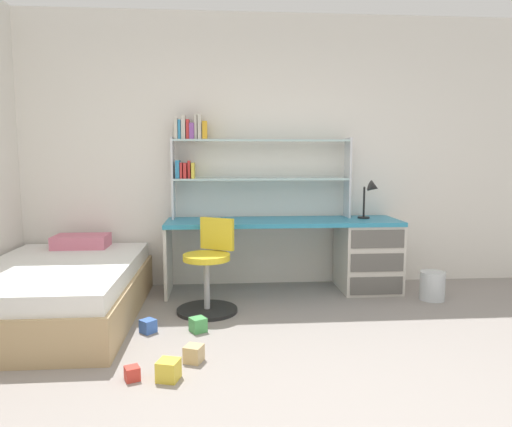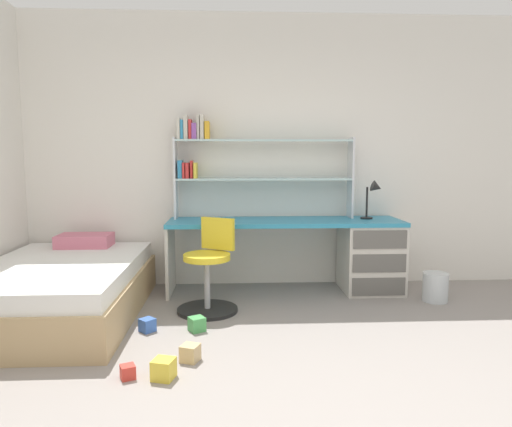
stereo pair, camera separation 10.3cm
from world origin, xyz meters
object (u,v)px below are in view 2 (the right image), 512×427
(desk_lamp, at_px, (374,193))
(swivel_chair, at_px, (209,275))
(toy_block_red_3, at_px, (128,372))
(toy_block_green_0, at_px, (197,324))
(toy_block_yellow_2, at_px, (164,369))
(bookshelf_hutch, at_px, (238,157))
(desk, at_px, (347,250))
(toy_block_blue_1, at_px, (147,325))
(bed_platform, at_px, (60,289))
(toy_block_natural_4, at_px, (190,353))
(waste_bin, at_px, (435,287))

(desk_lamp, height_order, swivel_chair, desk_lamp)
(toy_block_red_3, bearing_deg, toy_block_green_0, 64.89)
(toy_block_yellow_2, bearing_deg, desk_lamp, 45.40)
(bookshelf_hutch, xyz_separation_m, desk_lamp, (1.34, -0.16, -0.36))
(desk, xyz_separation_m, toy_block_red_3, (-1.76, -1.80, -0.36))
(toy_block_green_0, bearing_deg, toy_block_red_3, -115.11)
(toy_block_green_0, height_order, toy_block_blue_1, toy_block_green_0)
(bookshelf_hutch, relative_size, toy_block_yellow_2, 14.59)
(swivel_chair, relative_size, bed_platform, 0.41)
(desk_lamp, relative_size, toy_block_green_0, 3.54)
(desk, distance_m, bookshelf_hutch, 1.42)
(bookshelf_hutch, distance_m, bed_platform, 2.02)
(toy_block_yellow_2, relative_size, toy_block_red_3, 1.48)
(bed_platform, bearing_deg, desk, 14.18)
(swivel_chair, relative_size, toy_block_natural_4, 7.30)
(bookshelf_hutch, height_order, toy_block_natural_4, bookshelf_hutch)
(toy_block_natural_4, bearing_deg, toy_block_blue_1, 124.30)
(bookshelf_hutch, relative_size, waste_bin, 6.69)
(bookshelf_hutch, distance_m, swivel_chair, 1.28)
(swivel_chair, relative_size, toy_block_green_0, 7.33)
(swivel_chair, bearing_deg, desk, 22.68)
(bookshelf_hutch, bearing_deg, desk, -9.54)
(desk_lamp, xyz_separation_m, toy_block_natural_4, (-1.67, -1.60, -0.91))
(desk, bearing_deg, toy_block_natural_4, -131.80)
(desk, distance_m, waste_bin, 0.88)
(desk, xyz_separation_m, toy_block_natural_4, (-1.41, -1.57, -0.35))
(desk, xyz_separation_m, desk_lamp, (0.27, 0.02, 0.56))
(swivel_chair, bearing_deg, bed_platform, -175.81)
(desk_lamp, xyz_separation_m, toy_block_blue_1, (-2.05, -1.05, -0.92))
(waste_bin, height_order, toy_block_blue_1, waste_bin)
(desk_lamp, bearing_deg, desk, -175.35)
(bookshelf_hutch, bearing_deg, toy_block_green_0, -105.19)
(waste_bin, bearing_deg, toy_block_green_0, -163.18)
(toy_block_red_3, bearing_deg, swivel_chair, 71.01)
(toy_block_green_0, distance_m, toy_block_red_3, 0.84)
(desk, height_order, toy_block_blue_1, desk)
(desk_lamp, bearing_deg, toy_block_yellow_2, -134.60)
(toy_block_green_0, xyz_separation_m, toy_block_blue_1, (-0.38, 0.01, -0.00))
(toy_block_green_0, xyz_separation_m, toy_block_red_3, (-0.36, -0.76, -0.01))
(waste_bin, bearing_deg, bookshelf_hutch, 162.37)
(desk, relative_size, bed_platform, 1.18)
(bed_platform, relative_size, waste_bin, 7.23)
(waste_bin, bearing_deg, toy_block_red_3, -150.60)
(waste_bin, distance_m, toy_block_red_3, 2.86)
(swivel_chair, distance_m, toy_block_green_0, 0.55)
(toy_block_blue_1, bearing_deg, desk, 30.03)
(toy_block_blue_1, height_order, toy_block_red_3, toy_block_blue_1)
(toy_block_yellow_2, bearing_deg, toy_block_green_0, 79.72)
(waste_bin, bearing_deg, desk_lamp, 138.40)
(desk, distance_m, toy_block_blue_1, 2.09)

